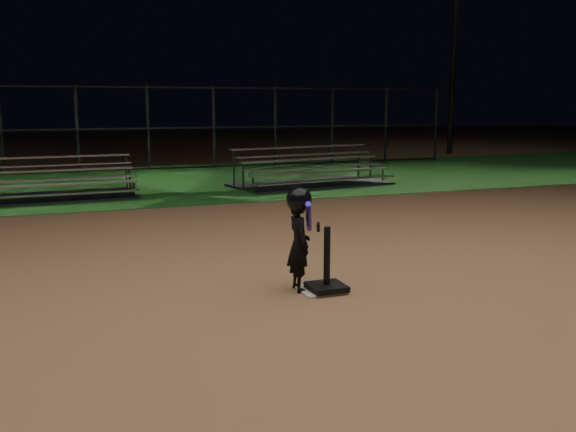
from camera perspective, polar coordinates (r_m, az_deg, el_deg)
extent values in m
plane|color=#9A6945|center=(6.74, 2.97, -6.88)|extent=(80.00, 80.00, 0.00)
cube|color=#1B531A|center=(16.24, -11.10, 3.11)|extent=(60.00, 8.00, 0.01)
cube|color=beige|center=(6.74, 2.97, -6.78)|extent=(0.45, 0.45, 0.02)
cube|color=black|center=(6.70, 3.56, -6.52)|extent=(0.38, 0.38, 0.06)
cylinder|color=black|center=(6.61, 3.59, -3.67)|extent=(0.07, 0.07, 0.63)
imported|color=black|center=(6.63, 1.01, -2.64)|extent=(0.25, 0.38, 1.01)
sphere|color=black|center=(6.54, 1.02, 1.51)|extent=(0.27, 0.27, 0.27)
cylinder|color=#2319D7|center=(6.45, 1.92, -0.08)|extent=(0.27, 0.52, 0.40)
cylinder|color=black|center=(6.65, 2.80, -1.02)|extent=(0.11, 0.18, 0.14)
cube|color=silver|center=(13.49, -21.14, 2.65)|extent=(3.54, 0.37, 0.04)
cube|color=silver|center=(13.26, -21.06, 1.84)|extent=(3.54, 0.37, 0.03)
cube|color=silver|center=(13.94, -21.28, 3.90)|extent=(3.54, 0.37, 0.04)
cube|color=silver|center=(13.72, -21.20, 3.14)|extent=(3.54, 0.37, 0.03)
cube|color=silver|center=(14.41, -21.40, 5.07)|extent=(3.54, 0.37, 0.04)
cube|color=silver|center=(14.17, -21.33, 4.35)|extent=(3.54, 0.37, 0.03)
cube|color=#38383D|center=(14.01, -21.12, 1.57)|extent=(3.61, 1.88, 0.05)
cube|color=silver|center=(14.81, 3.13, 4.06)|extent=(3.78, 0.82, 0.04)
cube|color=silver|center=(14.61, 3.68, 3.29)|extent=(3.78, 0.82, 0.03)
cube|color=silver|center=(15.22, 2.08, 5.24)|extent=(3.78, 0.82, 0.04)
cube|color=silver|center=(15.01, 2.61, 4.51)|extent=(3.78, 0.82, 0.03)
cube|color=silver|center=(15.65, 1.09, 6.36)|extent=(3.78, 0.82, 0.04)
cube|color=silver|center=(15.43, 1.59, 5.67)|extent=(3.78, 0.82, 0.03)
cube|color=#38383D|center=(15.29, 2.07, 2.94)|extent=(4.03, 2.42, 0.06)
cube|color=#38383D|center=(19.18, -12.56, 4.27)|extent=(20.00, 0.05, 0.05)
cube|color=#38383D|center=(19.10, -12.71, 7.85)|extent=(20.00, 0.05, 0.05)
cube|color=#38383D|center=(19.09, -12.85, 11.45)|extent=(20.00, 0.05, 0.05)
cylinder|color=#38383D|center=(19.10, -12.71, 7.85)|extent=(0.08, 0.08, 2.50)
cylinder|color=#38383D|center=(20.38, 1.50, 8.24)|extent=(0.08, 0.08, 2.50)
cylinder|color=#38383D|center=(22.71, 13.42, 8.18)|extent=(0.08, 0.08, 2.50)
cylinder|color=#2D2D30|center=(25.56, 14.99, 14.50)|extent=(0.20, 0.20, 8.00)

